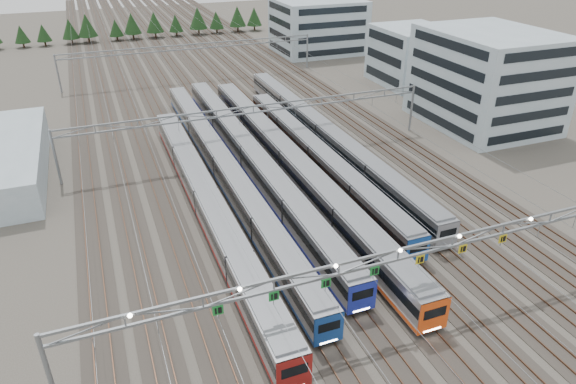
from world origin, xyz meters
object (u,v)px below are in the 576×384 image
object	(u,v)px
train_e	(317,156)
depot_bldg_south	(487,79)
train_f	(324,134)
depot_bldg_mid	(412,56)
train_c	(250,156)
gantry_near	(398,258)
gantry_far	(191,51)
train_d	(289,161)
train_b	(223,167)
gantry_mid	(254,115)
west_shed	(6,160)
depot_bldg_north	(318,26)
train_a	(207,202)

from	to	relation	value
train_e	depot_bldg_south	xyz separation A→B (m)	(34.90, 6.94, 5.94)
train_e	depot_bldg_south	bearing A→B (deg)	11.25
train_f	depot_bldg_mid	world-z (taller)	depot_bldg_mid
train_c	gantry_near	world-z (taller)	gantry_near
gantry_far	depot_bldg_south	world-z (taller)	depot_bldg_south
train_d	gantry_far	xyz separation A→B (m)	(-2.25, 53.97, 4.14)
train_b	train_e	bearing A→B (deg)	-6.60
gantry_near	gantry_mid	world-z (taller)	gantry_near
gantry_far	gantry_mid	bearing A→B (deg)	-90.00
gantry_far	depot_bldg_south	size ratio (longest dim) A/B	2.56
west_shed	train_b	bearing A→B (deg)	-23.79
depot_bldg_south	train_b	bearing A→B (deg)	-173.66
train_d	gantry_mid	distance (m)	10.13
train_d	depot_bldg_south	bearing A→B (deg)	10.86
train_e	west_shed	distance (m)	43.89
train_f	train_b	bearing A→B (deg)	-162.09
depot_bldg_south	depot_bldg_north	distance (m)	61.04
depot_bldg_mid	train_a	bearing A→B (deg)	-143.51
train_a	gantry_mid	bearing A→B (deg)	54.93
train_b	train_d	world-z (taller)	train_d
train_a	train_b	distance (m)	10.27
train_e	depot_bldg_north	world-z (taller)	depot_bldg_north
gantry_near	gantry_mid	size ratio (longest dim) A/B	1.00
train_d	depot_bldg_north	distance (m)	77.01
train_c	gantry_far	xyz separation A→B (m)	(2.25, 50.05, 4.24)
train_a	train_c	xyz separation A→B (m)	(9.00, 10.97, -0.02)
depot_bldg_south	depot_bldg_north	bearing A→B (deg)	94.11
train_f	gantry_mid	xyz separation A→B (m)	(-11.25, 0.97, 4.28)
train_c	train_f	distance (m)	14.10
train_b	gantry_near	xyz separation A→B (m)	(6.70, -33.33, 5.05)
train_f	gantry_near	size ratio (longest dim) A/B	1.13
train_c	gantry_mid	size ratio (longest dim) A/B	1.19
train_f	train_d	bearing A→B (deg)	-138.38
train_b	depot_bldg_south	world-z (taller)	depot_bldg_south
depot_bldg_south	west_shed	bearing A→B (deg)	174.76
train_c	train_a	bearing A→B (deg)	-129.36
train_b	depot_bldg_north	distance (m)	79.69
depot_bldg_south	depot_bldg_mid	size ratio (longest dim) A/B	1.38
west_shed	depot_bldg_mid	bearing A→B (deg)	13.76
train_e	depot_bldg_south	size ratio (longest dim) A/B	2.34
depot_bldg_mid	train_d	bearing A→B (deg)	-141.00
depot_bldg_south	train_c	bearing A→B (deg)	-175.26
train_b	depot_bldg_mid	size ratio (longest dim) A/B	4.29
train_f	depot_bldg_south	distance (m)	30.97
train_f	depot_bldg_mid	size ratio (longest dim) A/B	3.99
train_f	depot_bldg_north	world-z (taller)	depot_bldg_north
train_e	depot_bldg_mid	xyz separation A→B (m)	(37.37, 33.29, 3.90)
train_c	train_d	size ratio (longest dim) A/B	0.98
gantry_far	gantry_near	bearing A→B (deg)	-90.03
train_a	west_shed	bearing A→B (deg)	137.51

